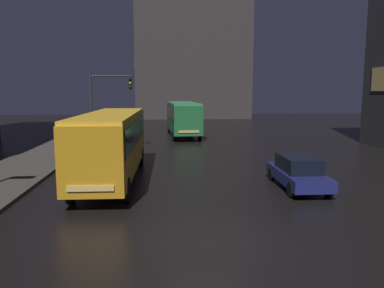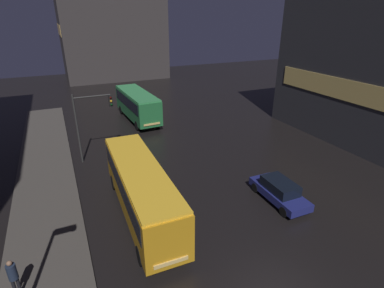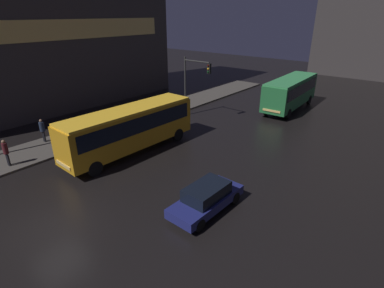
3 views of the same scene
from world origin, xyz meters
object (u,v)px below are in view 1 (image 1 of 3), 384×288
at_px(car_taxi, 298,172).
at_px(traffic_light_main, 106,98).
at_px(bus_far, 183,116).
at_px(bus_near, 112,139).

bearing_deg(car_taxi, traffic_light_main, -47.02).
xyz_separation_m(bus_far, car_taxi, (4.03, -19.76, -1.26)).
relative_size(bus_near, bus_far, 1.12).
bearing_deg(traffic_light_main, car_taxi, -48.17).
xyz_separation_m(bus_near, traffic_light_main, (-1.51, 8.98, 1.82)).
distance_m(bus_near, traffic_light_main, 9.29).
height_order(bus_near, bus_far, bus_near).
bearing_deg(bus_far, car_taxi, 98.81).
height_order(bus_far, car_taxi, bus_far).
relative_size(bus_far, traffic_light_main, 1.64).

